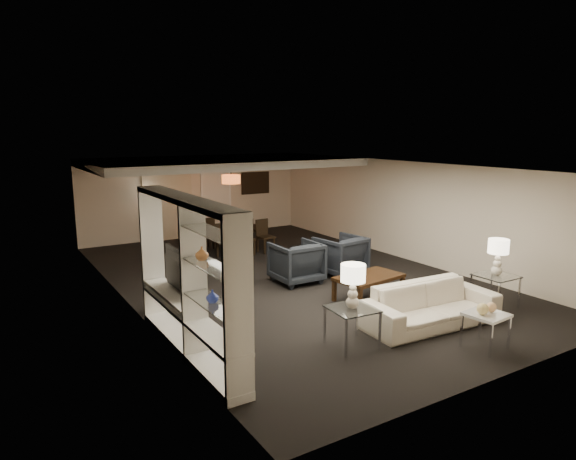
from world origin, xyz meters
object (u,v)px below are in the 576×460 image
at_px(dining_table, 235,240).
at_px(chair_fm, 225,230).
at_px(sofa, 431,305).
at_px(pendant_light, 231,179).
at_px(side_table_left, 352,327).
at_px(floor_lamp, 148,216).
at_px(armchair_left, 296,262).
at_px(marble_table, 485,331).
at_px(chair_nm, 246,239).
at_px(chair_fr, 244,228).
at_px(vase_blue, 212,296).
at_px(table_lamp_left, 353,286).
at_px(coffee_table, 369,287).
at_px(television, 173,272).
at_px(armchair_right, 340,255).
at_px(chair_fl, 206,233).
at_px(vase_amber, 202,253).
at_px(side_table_right, 495,291).
at_px(floor_speaker, 154,279).
at_px(chair_nl, 225,241).
at_px(table_lamp_right, 498,257).

height_order(dining_table, chair_fm, chair_fm).
bearing_deg(sofa, pendant_light, 96.02).
height_order(side_table_left, floor_lamp, floor_lamp).
height_order(armchair_left, side_table_left, armchair_left).
relative_size(sofa, marble_table, 4.37).
bearing_deg(chair_nm, chair_fr, 59.49).
relative_size(armchair_left, marble_table, 1.79).
bearing_deg(vase_blue, side_table_left, -4.23).
bearing_deg(table_lamp_left, pendant_light, 78.85).
relative_size(coffee_table, floor_lamp, 0.81).
relative_size(vase_blue, chair_fr, 0.19).
relative_size(side_table_left, television, 0.57).
distance_m(armchair_right, side_table_left, 4.02).
xyz_separation_m(armchair_right, table_lamp_left, (-2.30, -3.30, 0.51)).
relative_size(chair_fm, chair_fr, 1.00).
height_order(coffee_table, table_lamp_left, table_lamp_left).
bearing_deg(armchair_left, floor_lamp, -73.09).
bearing_deg(floor_lamp, chair_fl, -49.16).
distance_m(sofa, vase_amber, 4.14).
distance_m(side_table_right, floor_lamp, 9.58).
bearing_deg(vase_blue, chair_nm, 59.42).
bearing_deg(sofa, floor_speaker, 144.72).
bearing_deg(marble_table, armchair_left, 97.77).
relative_size(side_table_left, side_table_right, 1.00).
bearing_deg(table_lamp_left, floor_lamp, 93.19).
bearing_deg(side_table_left, chair_nm, 77.96).
bearing_deg(pendant_light, armchair_right, -77.01).
bearing_deg(marble_table, chair_fl, 96.76).
relative_size(sofa, chair_nm, 2.71).
bearing_deg(armchair_right, chair_nl, -67.42).
relative_size(dining_table, chair_fm, 1.92).
bearing_deg(chair_fm, side_table_left, 83.46).
bearing_deg(side_table_right, vase_blue, 178.34).
height_order(marble_table, floor_speaker, floor_speaker).
height_order(side_table_left, chair_fm, chair_fm).
bearing_deg(marble_table, floor_speaker, 132.29).
bearing_deg(floor_lamp, coffee_table, -72.98).
relative_size(coffee_table, side_table_right, 2.00).
relative_size(table_lamp_left, floor_lamp, 0.42).
bearing_deg(marble_table, side_table_right, 32.91).
bearing_deg(sofa, vase_blue, -178.69).
bearing_deg(armchair_right, television, 11.26).
relative_size(side_table_left, table_lamp_right, 0.97).
xyz_separation_m(armchair_right, vase_blue, (-4.50, -3.14, 0.70)).
bearing_deg(dining_table, vase_amber, -125.62).
relative_size(vase_amber, chair_fr, 0.21).
distance_m(side_table_right, marble_table, 2.03).
bearing_deg(table_lamp_right, sofa, 180.00).
xyz_separation_m(marble_table, television, (-3.87, 2.89, 0.81)).
distance_m(television, floor_lamp, 7.16).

